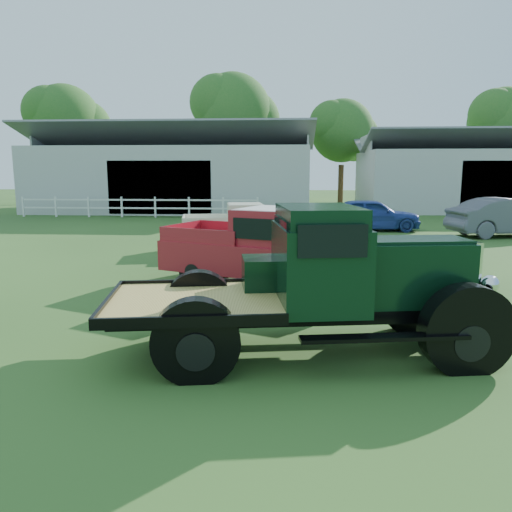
# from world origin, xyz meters

# --- Properties ---
(ground) EXTENTS (120.00, 120.00, 0.00)m
(ground) POSITION_xyz_m (0.00, 0.00, 0.00)
(ground) COLOR #27431B
(shed_left) EXTENTS (18.80, 10.20, 5.60)m
(shed_left) POSITION_xyz_m (-7.00, 26.00, 2.80)
(shed_left) COLOR #A7A8A6
(shed_left) RESTS_ON ground
(shed_right) EXTENTS (16.80, 9.20, 5.20)m
(shed_right) POSITION_xyz_m (14.00, 27.00, 2.60)
(shed_right) COLOR #A7A8A6
(shed_right) RESTS_ON ground
(fence_rail) EXTENTS (14.20, 0.16, 1.20)m
(fence_rail) POSITION_xyz_m (-8.00, 20.00, 0.60)
(fence_rail) COLOR white
(fence_rail) RESTS_ON ground
(tree_a) EXTENTS (6.30, 6.30, 10.50)m
(tree_a) POSITION_xyz_m (-18.00, 33.00, 5.25)
(tree_a) COLOR #1B591D
(tree_a) RESTS_ON ground
(tree_b) EXTENTS (6.90, 6.90, 11.50)m
(tree_b) POSITION_xyz_m (-4.00, 34.00, 5.75)
(tree_b) COLOR #1B591D
(tree_b) RESTS_ON ground
(tree_c) EXTENTS (5.40, 5.40, 9.00)m
(tree_c) POSITION_xyz_m (5.00, 33.00, 4.50)
(tree_c) COLOR #1B591D
(tree_c) RESTS_ON ground
(tree_d) EXTENTS (6.00, 6.00, 10.00)m
(tree_d) POSITION_xyz_m (18.00, 34.00, 5.00)
(tree_d) COLOR #1B591D
(tree_d) RESTS_ON ground
(vintage_flatbed) EXTENTS (5.96, 3.10, 2.25)m
(vintage_flatbed) POSITION_xyz_m (1.20, -1.39, 1.13)
(vintage_flatbed) COLOR black
(vintage_flatbed) RESTS_ON ground
(red_pickup) EXTENTS (5.62, 3.85, 1.91)m
(red_pickup) POSITION_xyz_m (0.38, 2.97, 0.96)
(red_pickup) COLOR #A61D2A
(red_pickup) RESTS_ON ground
(white_pickup) EXTENTS (4.54, 2.40, 1.59)m
(white_pickup) POSITION_xyz_m (-0.75, 8.39, 0.79)
(white_pickup) COLOR beige
(white_pickup) RESTS_ON ground
(misc_car_blue) EXTENTS (4.46, 2.05, 1.48)m
(misc_car_blue) POSITION_xyz_m (4.59, 14.39, 0.74)
(misc_car_blue) COLOR navy
(misc_car_blue) RESTS_ON ground
(misc_car_grey) EXTENTS (5.12, 2.66, 1.61)m
(misc_car_grey) POSITION_xyz_m (10.00, 12.76, 0.80)
(misc_car_grey) COLOR #4D4E59
(misc_car_grey) RESTS_ON ground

